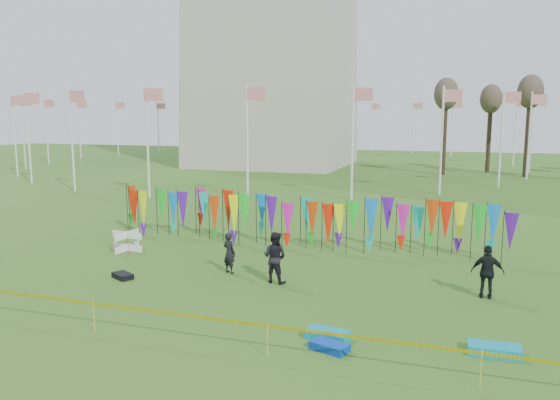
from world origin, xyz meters
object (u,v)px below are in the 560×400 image
(person_right, at_px, (488,272))
(box_kite, at_px, (127,241))
(person_mid, at_px, (275,257))
(kite_bag_teal, at_px, (494,350))
(person_left, at_px, (229,253))
(kite_bag_black, at_px, (123,276))
(kite_bag_blue, at_px, (330,346))
(kite_bag_turquoise, at_px, (328,334))

(person_right, bearing_deg, box_kite, -7.05)
(person_mid, distance_m, kite_bag_teal, 8.14)
(box_kite, distance_m, person_mid, 7.90)
(person_left, xyz_separation_m, kite_bag_black, (-3.42, -1.87, -0.68))
(person_mid, bearing_deg, kite_bag_blue, 132.50)
(box_kite, height_order, kite_bag_turquoise, box_kite)
(box_kite, relative_size, kite_bag_teal, 0.71)
(box_kite, relative_size, person_left, 0.58)
(box_kite, height_order, person_left, person_left)
(kite_bag_turquoise, distance_m, kite_bag_blue, 0.73)
(kite_bag_turquoise, xyz_separation_m, kite_bag_teal, (4.16, 0.36, 0.01))
(person_left, relative_size, kite_bag_black, 1.87)
(box_kite, xyz_separation_m, person_right, (14.65, -1.65, 0.43))
(person_mid, xyz_separation_m, kite_bag_blue, (3.16, -4.95, -0.82))
(person_right, bearing_deg, kite_bag_black, 7.86)
(kite_bag_teal, bearing_deg, box_kite, 157.44)
(kite_bag_black, bearing_deg, kite_bag_turquoise, -19.37)
(person_mid, bearing_deg, kite_bag_teal, 161.19)
(person_right, relative_size, kite_bag_teal, 1.39)
(person_left, distance_m, kite_bag_teal, 10.15)
(kite_bag_turquoise, relative_size, kite_bag_black, 1.39)
(person_mid, height_order, kite_bag_teal, person_mid)
(person_right, distance_m, kite_bag_turquoise, 6.38)
(box_kite, bearing_deg, kite_bag_turquoise, -31.53)
(kite_bag_blue, bearing_deg, person_right, 54.54)
(kite_bag_black, bearing_deg, person_right, 8.50)
(person_left, xyz_separation_m, kite_bag_blue, (5.16, -5.50, -0.68))
(kite_bag_black, distance_m, kite_bag_teal, 12.78)
(person_left, relative_size, kite_bag_teal, 1.23)
(person_left, relative_size, kite_bag_blue, 1.63)
(kite_bag_teal, bearing_deg, kite_bag_blue, -165.06)
(person_mid, relative_size, kite_bag_teal, 1.45)
(person_left, height_order, person_right, person_right)
(kite_bag_blue, relative_size, kite_bag_black, 1.15)
(person_mid, distance_m, kite_bag_blue, 5.93)
(person_mid, distance_m, kite_bag_black, 5.63)
(person_left, bearing_deg, kite_bag_teal, 176.75)
(person_mid, distance_m, person_right, 7.10)
(box_kite, relative_size, person_mid, 0.49)
(kite_bag_blue, bearing_deg, box_kite, 146.34)
(person_right, distance_m, kite_bag_teal, 4.51)
(kite_bag_turquoise, bearing_deg, person_left, 135.80)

